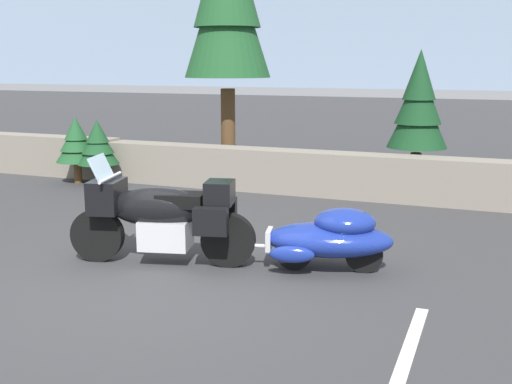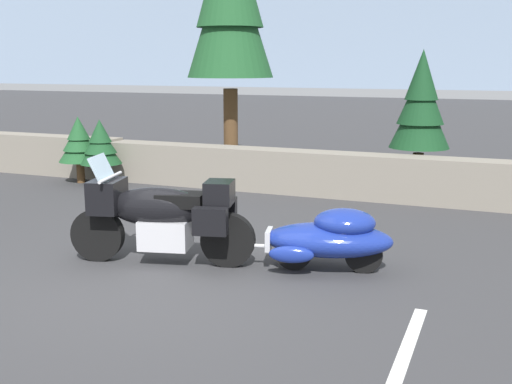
# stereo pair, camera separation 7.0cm
# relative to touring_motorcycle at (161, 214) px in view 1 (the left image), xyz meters

# --- Properties ---
(ground_plane) EXTENTS (80.00, 80.00, 0.00)m
(ground_plane) POSITION_rel_touring_motorcycle_xyz_m (0.22, -0.65, -0.62)
(ground_plane) COLOR #38383A
(stone_guard_wall) EXTENTS (24.00, 0.60, 0.93)m
(stone_guard_wall) POSITION_rel_touring_motorcycle_xyz_m (0.37, 4.65, -0.19)
(stone_guard_wall) COLOR gray
(stone_guard_wall) RESTS_ON ground
(distant_ridgeline) EXTENTS (240.00, 80.00, 16.00)m
(distant_ridgeline) POSITION_rel_touring_motorcycle_xyz_m (0.22, 94.67, 7.38)
(distant_ridgeline) COLOR #7F93AD
(distant_ridgeline) RESTS_ON ground
(touring_motorcycle) EXTENTS (2.28, 1.07, 1.33)m
(touring_motorcycle) POSITION_rel_touring_motorcycle_xyz_m (0.00, 0.00, 0.00)
(touring_motorcycle) COLOR black
(touring_motorcycle) RESTS_ON ground
(car_shaped_trailer) EXTENTS (2.22, 1.04, 0.76)m
(car_shaped_trailer) POSITION_rel_touring_motorcycle_xyz_m (1.99, 0.48, -0.21)
(car_shaped_trailer) COLOR black
(car_shaped_trailer) RESTS_ON ground
(pine_tree_secondary) EXTENTS (1.11, 1.11, 2.68)m
(pine_tree_secondary) POSITION_rel_touring_motorcycle_xyz_m (2.33, 5.49, 1.05)
(pine_tree_secondary) COLOR brown
(pine_tree_secondary) RESTS_ON ground
(pine_sapling_near) EXTENTS (0.84, 0.84, 1.37)m
(pine_sapling_near) POSITION_rel_touring_motorcycle_xyz_m (-4.27, 4.04, 0.23)
(pine_sapling_near) COLOR brown
(pine_sapling_near) RESTS_ON ground
(pine_sapling_farther) EXTENTS (0.83, 0.83, 1.33)m
(pine_sapling_farther) POSITION_rel_touring_motorcycle_xyz_m (-3.72, 4.00, 0.21)
(pine_sapling_farther) COLOR brown
(pine_sapling_farther) RESTS_ON ground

